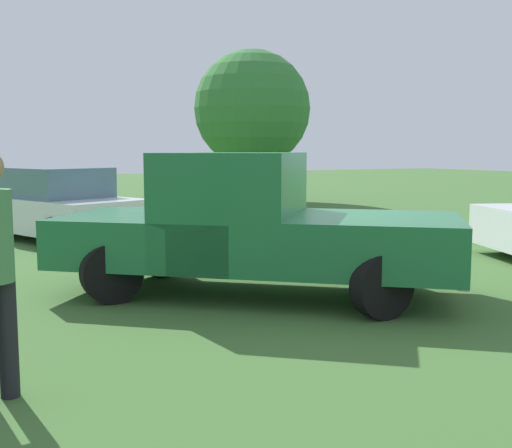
{
  "coord_description": "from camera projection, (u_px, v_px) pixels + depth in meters",
  "views": [
    {
      "loc": [
        4.66,
        6.8,
        1.82
      ],
      "look_at": [
        0.89,
        -0.06,
        0.9
      ],
      "focal_mm": 44.44,
      "sensor_mm": 36.0,
      "label": 1
    }
  ],
  "objects": [
    {
      "name": "pickup_truck",
      "position": [
        246.0,
        223.0,
        7.91
      ],
      "size": [
        4.95,
        4.68,
        1.78
      ],
      "rotation": [
        0.0,
        0.0,
        2.42
      ],
      "color": "black",
      "rests_on": "ground_plane"
    },
    {
      "name": "sedan_far",
      "position": [
        53.0,
        206.0,
        13.03
      ],
      "size": [
        3.24,
        4.64,
        1.46
      ],
      "rotation": [
        0.0,
        0.0,
        5.09
      ],
      "color": "black",
      "rests_on": "ground_plane"
    },
    {
      "name": "tree_back_left",
      "position": [
        252.0,
        109.0,
        22.12
      ],
      "size": [
        4.07,
        4.07,
        5.28
      ],
      "color": "brown",
      "rests_on": "ground_plane"
    },
    {
      "name": "ground_plane",
      "position": [
        317.0,
        288.0,
        8.36
      ],
      "size": [
        80.0,
        80.0,
        0.0
      ],
      "primitive_type": "plane",
      "color": "#3D662D"
    }
  ]
}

